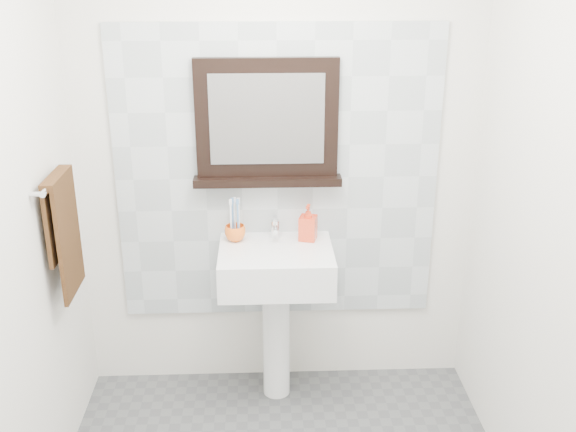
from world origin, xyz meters
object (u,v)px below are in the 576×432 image
object	(u,v)px
toothbrush_cup	(235,233)
soap_dispenser	(308,222)
pedestal_sink	(276,282)
framed_mirror	(267,125)
hand_towel	(63,225)

from	to	relation	value
toothbrush_cup	soap_dispenser	bearing A→B (deg)	-0.19
pedestal_sink	framed_mirror	world-z (taller)	framed_mirror
soap_dispenser	pedestal_sink	bearing A→B (deg)	-133.04
toothbrush_cup	hand_towel	xyz separation A→B (m)	(-0.73, -0.34, 0.19)
toothbrush_cup	hand_towel	world-z (taller)	hand_towel
toothbrush_cup	soap_dispenser	distance (m)	0.36
framed_mirror	hand_towel	bearing A→B (deg)	-154.48
pedestal_sink	soap_dispenser	bearing A→B (deg)	31.47
hand_towel	framed_mirror	bearing A→B (deg)	25.52
framed_mirror	hand_towel	size ratio (longest dim) A/B	1.32
toothbrush_cup	framed_mirror	size ratio (longest dim) A/B	0.14
toothbrush_cup	hand_towel	bearing A→B (deg)	-154.97
pedestal_sink	hand_towel	world-z (taller)	hand_towel
hand_towel	toothbrush_cup	bearing A→B (deg)	25.03
toothbrush_cup	framed_mirror	bearing A→B (deg)	27.65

